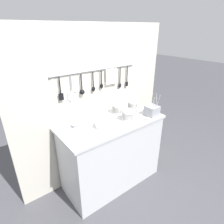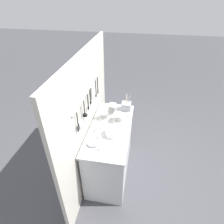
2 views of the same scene
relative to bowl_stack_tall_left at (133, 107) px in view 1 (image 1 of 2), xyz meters
name	(u,v)px [view 1 (image 1 of 2)]	position (x,y,z in m)	size (l,w,h in m)	color
ground_plane	(112,179)	(-0.34, -0.03, -0.92)	(20.00, 20.00, 0.00)	#424247
counter	(112,153)	(-0.34, -0.03, -0.50)	(1.19, 0.54, 0.85)	#B7BABC
back_wall	(96,106)	(-0.34, 0.28, 0.00)	(1.99, 0.11, 1.85)	beige
bowl_stack_tall_left	(133,107)	(0.00, 0.00, 0.00)	(0.12, 0.12, 0.16)	white
bowl_stack_short_front	(117,109)	(-0.15, 0.10, -0.02)	(0.12, 0.12, 0.12)	white
bowl_stack_nested_right	(128,115)	(-0.17, -0.11, -0.02)	(0.13, 0.13, 0.12)	white
plate_stack	(105,124)	(-0.47, -0.09, -0.04)	(0.19, 0.19, 0.08)	white
steel_mixing_bowl	(77,125)	(-0.69, 0.12, -0.06)	(0.13, 0.13, 0.03)	#93969E
cutlery_caddy	(152,111)	(0.14, -0.19, -0.02)	(0.14, 0.14, 0.27)	#93969E
cup_front_left	(90,123)	(-0.56, 0.07, -0.06)	(0.04, 0.04, 0.04)	white
cup_back_right	(148,119)	(-0.01, -0.26, -0.06)	(0.04, 0.04, 0.04)	white
cup_centre	(96,117)	(-0.44, 0.14, -0.06)	(0.04, 0.04, 0.04)	white
cup_mid_row	(75,130)	(-0.76, 0.01, -0.06)	(0.04, 0.04, 0.04)	white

